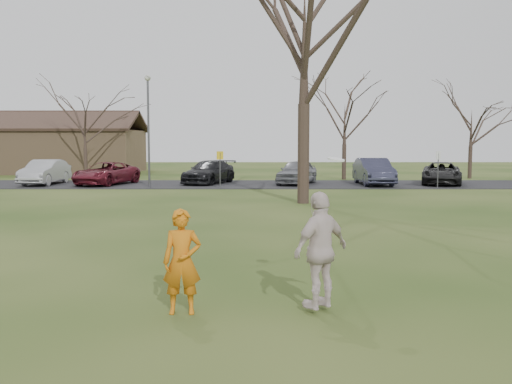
# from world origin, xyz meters

# --- Properties ---
(ground) EXTENTS (120.00, 120.00, 0.00)m
(ground) POSITION_xyz_m (0.00, 0.00, 0.00)
(ground) COLOR #1E380F
(ground) RESTS_ON ground
(parking_strip) EXTENTS (62.00, 6.50, 0.04)m
(parking_strip) POSITION_xyz_m (0.00, 25.00, 0.02)
(parking_strip) COLOR black
(parking_strip) RESTS_ON ground
(player_defender) EXTENTS (0.61, 0.42, 1.63)m
(player_defender) POSITION_xyz_m (-1.14, -0.24, 0.81)
(player_defender) COLOR #C1660F
(player_defender) RESTS_ON ground
(car_1) EXTENTS (1.75, 4.55, 1.48)m
(car_1) POSITION_xyz_m (-12.68, 24.71, 0.78)
(car_1) COLOR #A3A3A9
(car_1) RESTS_ON parking_strip
(car_2) EXTENTS (3.57, 5.26, 1.34)m
(car_2) POSITION_xyz_m (-8.98, 24.56, 0.71)
(car_2) COLOR maroon
(car_2) RESTS_ON parking_strip
(car_3) EXTENTS (3.48, 5.18, 1.39)m
(car_3) POSITION_xyz_m (-2.92, 25.53, 0.74)
(car_3) COLOR black
(car_3) RESTS_ON parking_strip
(car_4) EXTENTS (3.05, 4.64, 1.47)m
(car_4) POSITION_xyz_m (2.45, 24.96, 0.77)
(car_4) COLOR slate
(car_4) RESTS_ON parking_strip
(car_5) EXTENTS (1.77, 4.83, 1.58)m
(car_5) POSITION_xyz_m (6.98, 24.48, 0.83)
(car_5) COLOR #2C2D42
(car_5) RESTS_ON parking_strip
(car_6) EXTENTS (3.55, 5.21, 1.32)m
(car_6) POSITION_xyz_m (11.12, 24.75, 0.70)
(car_6) COLOR black
(car_6) RESTS_ON parking_strip
(catching_play) EXTENTS (1.11, 1.01, 2.35)m
(catching_play) POSITION_xyz_m (1.01, -0.18, 0.99)
(catching_play) COLOR beige
(catching_play) RESTS_ON ground
(building) EXTENTS (20.60, 8.50, 5.14)m
(building) POSITION_xyz_m (-20.00, 38.00, 1.93)
(building) COLOR #8C6D4C
(building) RESTS_ON ground
(lamp_post) EXTENTS (0.34, 0.34, 6.27)m
(lamp_post) POSITION_xyz_m (-6.00, 22.50, 3.97)
(lamp_post) COLOR #47474C
(lamp_post) RESTS_ON ground
(sign_yellow) EXTENTS (0.35, 0.35, 2.08)m
(sign_yellow) POSITION_xyz_m (-2.00, 22.00, 1.45)
(sign_yellow) COLOR #47474C
(sign_yellow) RESTS_ON ground
(sign_white) EXTENTS (0.35, 0.35, 2.08)m
(sign_white) POSITION_xyz_m (10.00, 22.00, 1.45)
(sign_white) COLOR #47474C
(sign_white) RESTS_ON ground
(big_tree) EXTENTS (9.00, 9.00, 14.00)m
(big_tree) POSITION_xyz_m (2.00, 15.00, 7.00)
(big_tree) COLOR #352821
(big_tree) RESTS_ON ground
(small_tree_row) EXTENTS (55.00, 5.90, 8.50)m
(small_tree_row) POSITION_xyz_m (4.38, 30.06, 3.89)
(small_tree_row) COLOR #352821
(small_tree_row) RESTS_ON ground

